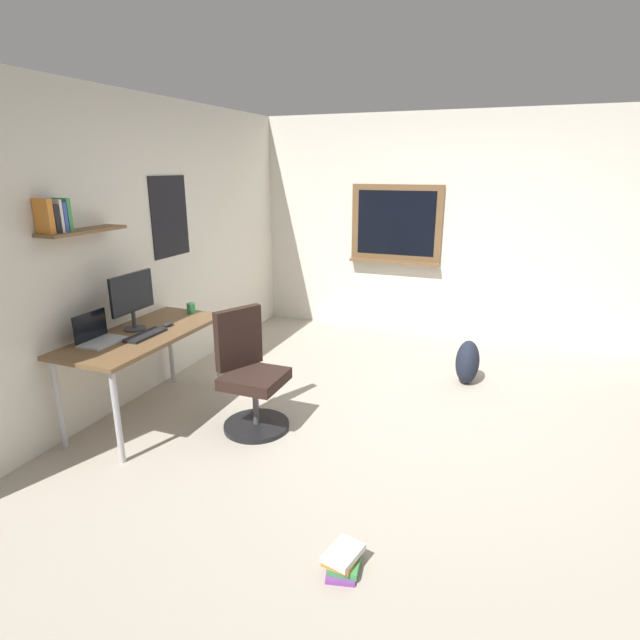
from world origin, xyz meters
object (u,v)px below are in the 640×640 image
(desk, at_px, (144,341))
(computer_mouse, at_px, (168,324))
(backpack, at_px, (467,362))
(keyboard, at_px, (146,335))
(laptop, at_px, (97,336))
(monitor_primary, at_px, (132,297))
(book_stack_on_floor, at_px, (344,559))
(office_chair, at_px, (250,378))
(coffee_mug, at_px, (191,308))

(desk, height_order, computer_mouse, computer_mouse)
(backpack, bearing_deg, keyboard, 126.84)
(laptop, height_order, computer_mouse, laptop)
(laptop, distance_m, keyboard, 0.34)
(desk, relative_size, laptop, 4.54)
(monitor_primary, relative_size, computer_mouse, 4.46)
(backpack, bearing_deg, book_stack_on_floor, 172.64)
(office_chair, xyz_separation_m, monitor_primary, (-0.12, 0.97, 0.60))
(monitor_primary, bearing_deg, keyboard, -119.43)
(backpack, xyz_separation_m, book_stack_on_floor, (-2.66, 0.34, -0.15))
(desk, distance_m, backpack, 2.93)
(coffee_mug, height_order, book_stack_on_floor, coffee_mug)
(laptop, bearing_deg, monitor_primary, -7.81)
(desk, xyz_separation_m, computer_mouse, (0.21, -0.08, 0.09))
(keyboard, height_order, coffee_mug, coffee_mug)
(desk, distance_m, computer_mouse, 0.24)
(computer_mouse, bearing_deg, book_stack_on_floor, -121.92)
(laptop, xyz_separation_m, keyboard, (0.25, -0.24, -0.04))
(monitor_primary, relative_size, keyboard, 1.25)
(monitor_primary, bearing_deg, coffee_mug, -13.56)
(monitor_primary, xyz_separation_m, book_stack_on_floor, (-1.04, -2.14, -0.94))
(monitor_primary, relative_size, book_stack_on_floor, 1.78)
(office_chair, xyz_separation_m, laptop, (-0.47, 1.02, 0.38))
(backpack, bearing_deg, computer_mouse, 122.11)
(desk, bearing_deg, backpack, -55.24)
(computer_mouse, bearing_deg, office_chair, -93.79)
(book_stack_on_floor, bearing_deg, computer_mouse, 58.08)
(laptop, xyz_separation_m, book_stack_on_floor, (-0.69, -2.19, -0.73))
(monitor_primary, height_order, backpack, monitor_primary)
(desk, distance_m, monitor_primary, 0.36)
(laptop, bearing_deg, computer_mouse, -24.09)
(computer_mouse, distance_m, book_stack_on_floor, 2.41)
(laptop, bearing_deg, coffee_mug, -11.39)
(desk, relative_size, book_stack_on_floor, 5.41)
(monitor_primary, xyz_separation_m, coffee_mug, (0.57, -0.14, -0.22))
(laptop, height_order, coffee_mug, laptop)
(monitor_primary, distance_m, keyboard, 0.34)
(laptop, distance_m, computer_mouse, 0.58)
(monitor_primary, bearing_deg, backpack, -56.96)
(office_chair, distance_m, monitor_primary, 1.14)
(office_chair, height_order, book_stack_on_floor, office_chair)
(computer_mouse, bearing_deg, keyboard, 180.00)
(desk, relative_size, monitor_primary, 3.03)
(monitor_primary, distance_m, backpack, 3.07)
(desk, height_order, office_chair, office_chair)
(laptop, bearing_deg, book_stack_on_floor, -107.54)
(desk, xyz_separation_m, keyboard, (-0.07, -0.08, 0.08))
(laptop, xyz_separation_m, monitor_primary, (0.35, -0.05, 0.22))
(office_chair, relative_size, monitor_primary, 2.05)
(keyboard, relative_size, coffee_mug, 4.02)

